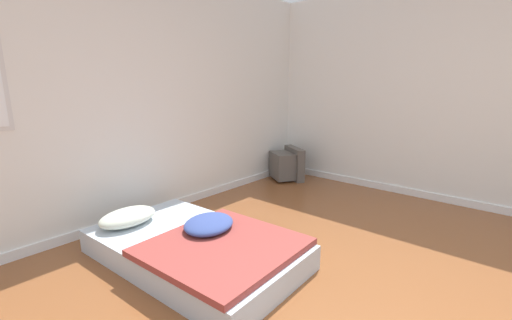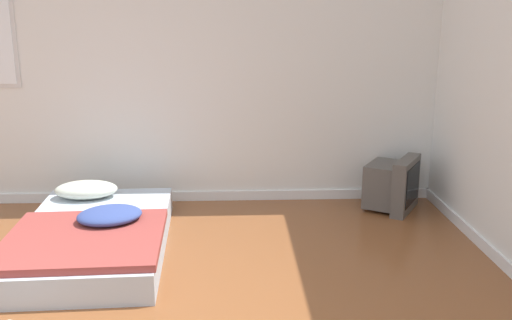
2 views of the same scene
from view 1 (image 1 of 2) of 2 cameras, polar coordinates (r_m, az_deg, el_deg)
wall_back at (r=3.62m, az=-23.56°, el=9.33°), size 8.27×0.08×2.60m
mattress_bed at (r=2.95m, az=-10.25°, el=-13.88°), size 1.12×1.81×0.34m
crt_tv at (r=5.17m, az=5.20°, el=-0.75°), size 0.58×0.60×0.48m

